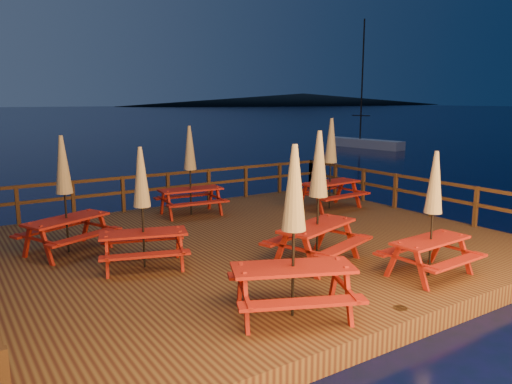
% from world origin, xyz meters
% --- Properties ---
extents(ground, '(500.00, 500.00, 0.00)m').
position_xyz_m(ground, '(0.00, 0.00, 0.00)').
color(ground, black).
rests_on(ground, ground).
extents(deck, '(12.00, 10.00, 0.40)m').
position_xyz_m(deck, '(0.00, 0.00, 0.20)').
color(deck, '#402014').
rests_on(deck, ground).
extents(deck_piles, '(11.44, 9.44, 1.40)m').
position_xyz_m(deck_piles, '(0.00, 0.00, -0.30)').
color(deck_piles, '#3B2712').
rests_on(deck_piles, ground).
extents(railing, '(11.80, 9.75, 1.10)m').
position_xyz_m(railing, '(0.00, 1.78, 1.16)').
color(railing, '#3B2712').
rests_on(railing, deck).
extents(headland_right, '(230.40, 86.40, 7.00)m').
position_xyz_m(headland_right, '(185.00, 230.00, 3.50)').
color(headland_right, black).
rests_on(headland_right, ground).
extents(sailboat, '(1.94, 6.81, 9.98)m').
position_xyz_m(sailboat, '(22.42, 18.40, 0.33)').
color(sailboat, silver).
rests_on(sailboat, ground).
extents(picnic_table_0, '(1.77, 1.49, 2.43)m').
position_xyz_m(picnic_table_0, '(1.68, -3.85, 1.66)').
color(picnic_table_0, maroon).
rests_on(picnic_table_0, deck).
extents(picnic_table_1, '(2.08, 1.88, 2.47)m').
position_xyz_m(picnic_table_1, '(-2.78, -0.35, 1.68)').
color(picnic_table_1, maroon).
rests_on(picnic_table_1, deck).
extents(picnic_table_2, '(2.33, 2.11, 2.76)m').
position_xyz_m(picnic_table_2, '(0.34, -2.07, 1.84)').
color(picnic_table_2, maroon).
rests_on(picnic_table_2, deck).
extents(picnic_table_3, '(2.28, 2.11, 2.62)m').
position_xyz_m(picnic_table_3, '(-3.84, 1.56, 1.76)').
color(picnic_table_3, maroon).
rests_on(picnic_table_3, deck).
extents(picnic_table_4, '(2.07, 1.75, 2.81)m').
position_xyz_m(picnic_table_4, '(4.12, 1.81, 1.86)').
color(picnic_table_4, maroon).
rests_on(picnic_table_4, deck).
extents(picnic_table_5, '(2.38, 2.21, 2.73)m').
position_xyz_m(picnic_table_5, '(-1.66, -3.85, 1.82)').
color(picnic_table_5, maroon).
rests_on(picnic_table_5, deck).
extents(picnic_table_6, '(1.97, 1.68, 2.63)m').
position_xyz_m(picnic_table_6, '(0.09, 3.39, 1.76)').
color(picnic_table_6, maroon).
rests_on(picnic_table_6, deck).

